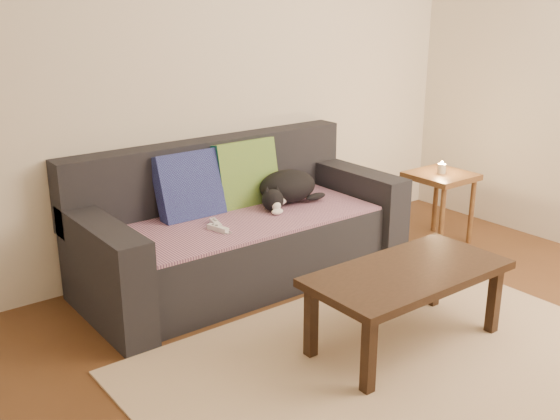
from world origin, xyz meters
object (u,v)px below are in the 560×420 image
(wii_remote_b, at_px, (216,224))
(side_table, at_px, (440,185))
(wii_remote_a, at_px, (218,229))
(sofa, at_px, (239,233))
(coffee_table, at_px, (408,279))
(cat, at_px, (287,188))

(wii_remote_b, xyz_separation_m, side_table, (1.79, -0.25, -0.02))
(side_table, bearing_deg, wii_remote_b, 172.22)
(wii_remote_a, distance_m, wii_remote_b, 0.09)
(wii_remote_a, relative_size, wii_remote_b, 1.00)
(wii_remote_b, bearing_deg, side_table, -83.28)
(sofa, bearing_deg, wii_remote_b, -154.52)
(wii_remote_a, bearing_deg, sofa, -68.58)
(wii_remote_b, bearing_deg, sofa, -50.02)
(wii_remote_a, xyz_separation_m, coffee_table, (0.48, -1.07, -0.08))
(wii_remote_a, bearing_deg, wii_remote_b, -37.62)
(sofa, distance_m, coffee_table, 1.28)
(cat, xyz_separation_m, wii_remote_a, (-0.67, -0.19, -0.09))
(cat, bearing_deg, coffee_table, -90.59)
(sofa, distance_m, wii_remote_a, 0.37)
(sofa, bearing_deg, coffee_table, -81.20)
(coffee_table, bearing_deg, sofa, 98.80)
(coffee_table, bearing_deg, side_table, 33.80)
(side_table, relative_size, coffee_table, 0.49)
(wii_remote_b, distance_m, side_table, 1.81)
(wii_remote_a, distance_m, coffee_table, 1.17)
(wii_remote_a, height_order, side_table, side_table)
(side_table, bearing_deg, cat, 162.99)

